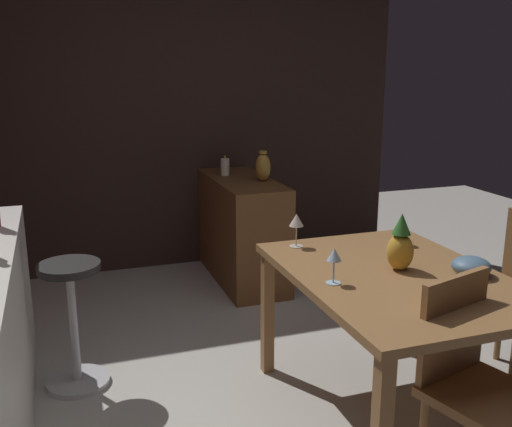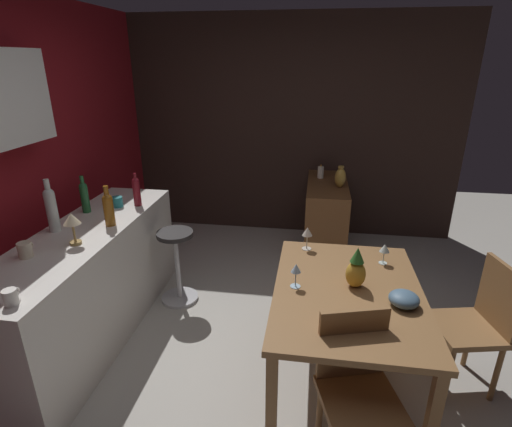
{
  "view_description": "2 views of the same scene",
  "coord_description": "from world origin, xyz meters",
  "px_view_note": "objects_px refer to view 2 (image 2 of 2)",
  "views": [
    {
      "loc": [
        -2.3,
        1.0,
        1.68
      ],
      "look_at": [
        0.31,
        0.1,
        0.98
      ],
      "focal_mm": 41.26,
      "sensor_mm": 36.0,
      "label": 1
    },
    {
      "loc": [
        -2.3,
        -0.2,
        2.1
      ],
      "look_at": [
        0.45,
        0.22,
        1.01
      ],
      "focal_mm": 27.74,
      "sensor_mm": 36.0,
      "label": 2
    }
  ],
  "objects_px": {
    "fruit_bowl": "(404,299)",
    "wine_glass_center": "(296,270)",
    "vase_brass": "(340,177)",
    "wine_glass_left": "(307,232)",
    "chair_by_doorway": "(477,322)",
    "cup_cream": "(25,250)",
    "wine_bottle_amber": "(108,208)",
    "cup_white": "(11,297)",
    "chair_near_window": "(357,385)",
    "cup_teal": "(117,202)",
    "pillar_candle_tall": "(321,172)",
    "wine_bottle_clear": "(51,207)",
    "counter_lamp": "(72,222)",
    "dining_table": "(347,300)",
    "wine_glass_right": "(385,249)",
    "bar_stool": "(177,264)",
    "sideboard_cabinet": "(325,217)",
    "pineapple_centerpiece": "(356,270)",
    "wine_bottle_ruby": "(136,190)",
    "wine_bottle_green": "(84,196)"
  },
  "relations": [
    {
      "from": "pineapple_centerpiece",
      "to": "wine_bottle_amber",
      "type": "height_order",
      "value": "wine_bottle_amber"
    },
    {
      "from": "vase_brass",
      "to": "wine_glass_left",
      "type": "bearing_deg",
      "value": 167.52
    },
    {
      "from": "wine_glass_center",
      "to": "cup_white",
      "type": "height_order",
      "value": "cup_white"
    },
    {
      "from": "cup_white",
      "to": "counter_lamp",
      "type": "distance_m",
      "value": 0.73
    },
    {
      "from": "dining_table",
      "to": "pineapple_centerpiece",
      "type": "bearing_deg",
      "value": -43.29
    },
    {
      "from": "cup_cream",
      "to": "vase_brass",
      "type": "height_order",
      "value": "vase_brass"
    },
    {
      "from": "chair_by_doorway",
      "to": "wine_bottle_clear",
      "type": "xyz_separation_m",
      "value": [
        0.12,
        2.99,
        0.59
      ]
    },
    {
      "from": "wine_glass_right",
      "to": "bar_stool",
      "type": "bearing_deg",
      "value": 76.3
    },
    {
      "from": "sideboard_cabinet",
      "to": "cup_white",
      "type": "height_order",
      "value": "cup_white"
    },
    {
      "from": "wine_glass_left",
      "to": "wine_glass_center",
      "type": "xyz_separation_m",
      "value": [
        -0.55,
        0.05,
        -0.01
      ]
    },
    {
      "from": "fruit_bowl",
      "to": "bar_stool",
      "type": "bearing_deg",
      "value": 61.89
    },
    {
      "from": "dining_table",
      "to": "chair_by_doorway",
      "type": "height_order",
      "value": "chair_by_doorway"
    },
    {
      "from": "wine_bottle_ruby",
      "to": "sideboard_cabinet",
      "type": "bearing_deg",
      "value": -54.32
    },
    {
      "from": "wine_glass_left",
      "to": "wine_glass_center",
      "type": "relative_size",
      "value": 1.1
    },
    {
      "from": "chair_near_window",
      "to": "sideboard_cabinet",
      "type": "bearing_deg",
      "value": 2.86
    },
    {
      "from": "chair_by_doorway",
      "to": "cup_cream",
      "type": "distance_m",
      "value": 2.97
    },
    {
      "from": "wine_glass_right",
      "to": "wine_bottle_amber",
      "type": "xyz_separation_m",
      "value": [
        0.01,
        2.05,
        0.19
      ]
    },
    {
      "from": "wine_glass_center",
      "to": "wine_bottle_clear",
      "type": "xyz_separation_m",
      "value": [
        0.25,
        1.81,
        0.22
      ]
    },
    {
      "from": "fruit_bowl",
      "to": "wine_glass_center",
      "type": "bearing_deg",
      "value": 80.08
    },
    {
      "from": "wine_bottle_clear",
      "to": "cup_teal",
      "type": "xyz_separation_m",
      "value": [
        0.56,
        -0.21,
        -0.14
      ]
    },
    {
      "from": "dining_table",
      "to": "counter_lamp",
      "type": "height_order",
      "value": "counter_lamp"
    },
    {
      "from": "cup_teal",
      "to": "sideboard_cabinet",
      "type": "bearing_deg",
      "value": -55.58
    },
    {
      "from": "pineapple_centerpiece",
      "to": "vase_brass",
      "type": "bearing_deg",
      "value": 0.54
    },
    {
      "from": "pillar_candle_tall",
      "to": "chair_by_doorway",
      "type": "bearing_deg",
      "value": -154.12
    },
    {
      "from": "wine_bottle_green",
      "to": "cup_teal",
      "type": "distance_m",
      "value": 0.27
    },
    {
      "from": "wine_glass_right",
      "to": "fruit_bowl",
      "type": "relative_size",
      "value": 0.84
    },
    {
      "from": "vase_brass",
      "to": "wine_bottle_clear",
      "type": "bearing_deg",
      "value": 127.65
    },
    {
      "from": "wine_glass_center",
      "to": "wine_glass_right",
      "type": "bearing_deg",
      "value": -56.05
    },
    {
      "from": "wine_glass_center",
      "to": "chair_near_window",
      "type": "bearing_deg",
      "value": -144.55
    },
    {
      "from": "counter_lamp",
      "to": "dining_table",
      "type": "bearing_deg",
      "value": -91.47
    },
    {
      "from": "wine_bottle_amber",
      "to": "cup_white",
      "type": "relative_size",
      "value": 2.94
    },
    {
      "from": "chair_near_window",
      "to": "counter_lamp",
      "type": "relative_size",
      "value": 3.85
    },
    {
      "from": "wine_bottle_ruby",
      "to": "chair_near_window",
      "type": "bearing_deg",
      "value": -127.49
    },
    {
      "from": "chair_near_window",
      "to": "cup_teal",
      "type": "bearing_deg",
      "value": 55.97
    },
    {
      "from": "wine_glass_left",
      "to": "wine_bottle_amber",
      "type": "xyz_separation_m",
      "value": [
        -0.14,
        1.51,
        0.16
      ]
    },
    {
      "from": "wine_glass_left",
      "to": "dining_table",
      "type": "bearing_deg",
      "value": -152.39
    },
    {
      "from": "counter_lamp",
      "to": "wine_glass_right",
      "type": "bearing_deg",
      "value": -81.02
    },
    {
      "from": "bar_stool",
      "to": "wine_bottle_ruby",
      "type": "xyz_separation_m",
      "value": [
        0.05,
        0.33,
        0.67
      ]
    },
    {
      "from": "pineapple_centerpiece",
      "to": "bar_stool",
      "type": "bearing_deg",
      "value": 62.89
    },
    {
      "from": "dining_table",
      "to": "pillar_candle_tall",
      "type": "bearing_deg",
      "value": 4.56
    },
    {
      "from": "sideboard_cabinet",
      "to": "chair_near_window",
      "type": "relative_size",
      "value": 1.25
    },
    {
      "from": "fruit_bowl",
      "to": "wine_glass_right",
      "type": "bearing_deg",
      "value": 4.79
    },
    {
      "from": "wine_glass_right",
      "to": "vase_brass",
      "type": "bearing_deg",
      "value": 9.04
    },
    {
      "from": "cup_teal",
      "to": "chair_by_doorway",
      "type": "bearing_deg",
      "value": -103.69
    },
    {
      "from": "fruit_bowl",
      "to": "wine_bottle_ruby",
      "type": "height_order",
      "value": "wine_bottle_ruby"
    },
    {
      "from": "pineapple_centerpiece",
      "to": "wine_bottle_green",
      "type": "bearing_deg",
      "value": 74.83
    },
    {
      "from": "wine_bottle_amber",
      "to": "cup_teal",
      "type": "relative_size",
      "value": 2.45
    },
    {
      "from": "sideboard_cabinet",
      "to": "wine_bottle_clear",
      "type": "xyz_separation_m",
      "value": [
        -1.81,
        2.04,
        0.68
      ]
    },
    {
      "from": "cup_teal",
      "to": "cup_white",
      "type": "distance_m",
      "value": 1.47
    },
    {
      "from": "wine_glass_center",
      "to": "fruit_bowl",
      "type": "distance_m",
      "value": 0.66
    }
  ]
}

